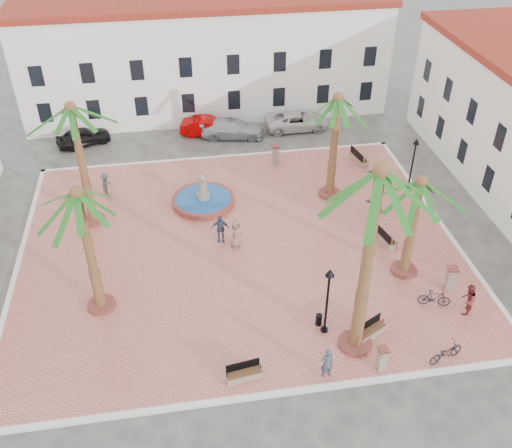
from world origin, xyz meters
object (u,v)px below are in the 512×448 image
object	(u,v)px
lamppost_e	(414,156)
fountain	(203,199)
bollard_n	(275,154)
pedestrian_north	(106,184)
bench_e	(385,238)
bicycle_b	(434,298)
palm_ne	(337,110)
bench_s	(244,374)
car_black	(83,136)
lamppost_s	(328,290)
cyclist_a	(327,363)
palm_nw	(73,121)
pedestrian_east	(375,207)
palm_sw	(80,207)
bench_ne	(359,159)
car_silver	(232,128)
pedestrian_fountain_b	(220,229)
bicycle_a	(446,352)
palm_e	(419,194)
car_red	(209,127)
bench_se	(370,332)
cyclist_b	(468,300)
car_white	(297,121)
bollard_se	(382,358)
palm_s	(378,192)
pedestrian_fountain_a	(236,234)
bollard_e	(451,278)

from	to	relation	value
lamppost_e	fountain	bearing A→B (deg)	177.72
bollard_n	pedestrian_north	distance (m)	12.32
bench_e	bicycle_b	world-z (taller)	bicycle_b
palm_ne	bench_s	distance (m)	17.61
bench_s	car_black	size ratio (longest dim) A/B	0.43
lamppost_s	pedestrian_north	size ratio (longest dim) A/B	2.43
fountain	cyclist_a	world-z (taller)	fountain
lamppost_s	palm_nw	bearing A→B (deg)	136.30
bollard_n	pedestrian_east	distance (m)	9.40
palm_nw	palm_sw	xyz separation A→B (m)	(0.93, -8.01, -0.64)
bench_ne	car_silver	bearing A→B (deg)	44.93
pedestrian_fountain_b	car_silver	size ratio (longest dim) A/B	0.36
bicycle_a	lamppost_e	bearing A→B (deg)	-32.06
palm_sw	palm_e	size ratio (longest dim) A/B	1.18
bicycle_b	car_black	xyz separation A→B (m)	(-19.77, 21.70, 0.04)
car_red	fountain	bearing A→B (deg)	-173.97
bench_se	cyclist_b	size ratio (longest dim) A/B	0.97
palm_e	cyclist_b	size ratio (longest dim) A/B	3.43
bench_s	bollard_n	distance (m)	19.90
fountain	bench_s	size ratio (longest dim) A/B	2.36
palm_ne	bench_ne	size ratio (longest dim) A/B	3.70
palm_e	car_black	xyz separation A→B (m)	(-19.25, 18.82, -4.74)
car_white	bench_e	bearing A→B (deg)	-173.82
bollard_se	cyclist_b	world-z (taller)	cyclist_b
cyclist_b	bench_ne	bearing A→B (deg)	-131.32
palm_s	cyclist_a	world-z (taller)	palm_s
palm_e	bollard_n	distance (m)	14.81
pedestrian_fountain_a	pedestrian_fountain_b	distance (m)	1.08
bollard_n	car_white	size ratio (longest dim) A/B	0.28
palm_nw	bollard_e	world-z (taller)	palm_nw
bollard_e	cyclist_b	size ratio (longest dim) A/B	0.82
palm_sw	bench_se	distance (m)	15.37
bollard_se	pedestrian_north	distance (m)	21.90
bollard_n	car_black	distance (m)	15.35
car_silver	bicycle_b	bearing A→B (deg)	-149.43
palm_s	lamppost_e	xyz separation A→B (m)	(7.90, 13.12, -6.34)
palm_e	pedestrian_east	distance (m)	6.82
bench_ne	car_silver	size ratio (longest dim) A/B	0.39
fountain	bench_e	distance (m)	12.10
pedestrian_fountain_a	car_black	xyz separation A→B (m)	(-10.10, 14.94, -0.37)
palm_s	bench_se	world-z (taller)	palm_s
palm_sw	lamppost_e	world-z (taller)	palm_sw
lamppost_e	cyclist_a	bearing A→B (deg)	-123.70
fountain	car_silver	world-z (taller)	fountain
lamppost_s	car_silver	xyz separation A→B (m)	(-1.83, 21.98, -2.20)
palm_s	cyclist_b	world-z (taller)	palm_s
car_red	bench_e	bearing A→B (deg)	-136.71
bench_se	bench_e	distance (m)	7.92
palm_e	bicycle_b	distance (m)	5.61
bollard_e	bicycle_b	distance (m)	1.73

